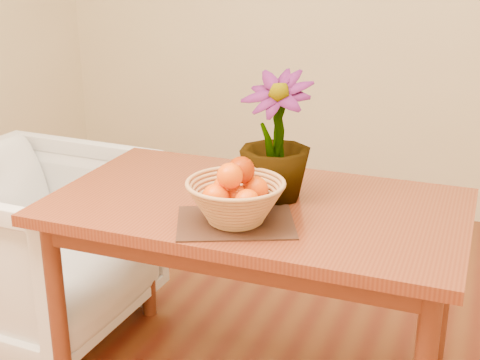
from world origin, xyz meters
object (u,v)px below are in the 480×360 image
(potted_plant, at_px, (275,137))
(armchair, at_px, (36,237))
(table, at_px, (256,225))
(wicker_basket, at_px, (236,203))

(potted_plant, relative_size, armchair, 0.52)
(table, height_order, potted_plant, potted_plant)
(table, relative_size, wicker_basket, 4.50)
(table, height_order, armchair, armchair)
(wicker_basket, bearing_deg, potted_plant, 80.30)
(potted_plant, height_order, armchair, potted_plant)
(table, distance_m, potted_plant, 0.31)
(wicker_basket, xyz_separation_m, armchair, (-1.01, 0.28, -0.40))
(table, bearing_deg, potted_plant, 50.64)
(wicker_basket, distance_m, potted_plant, 0.30)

